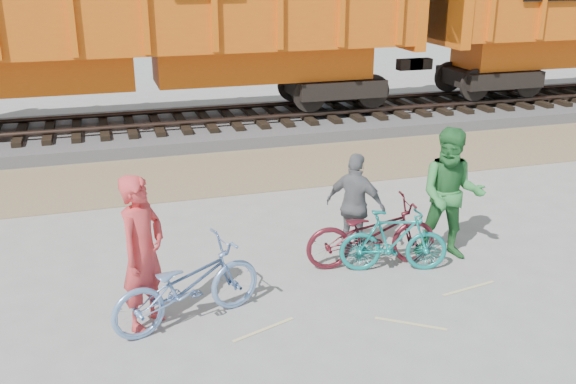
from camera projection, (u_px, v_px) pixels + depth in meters
name	position (u px, v px, depth m)	size (l,w,h in m)	color
ground	(319.00, 289.00, 8.90)	(120.00, 120.00, 0.00)	#9E9E99
gravel_strip	(234.00, 171.00, 13.85)	(120.00, 3.00, 0.02)	#98805E
ballast_bed	(206.00, 127.00, 16.95)	(120.00, 4.00, 0.30)	slate
track	(206.00, 115.00, 16.84)	(120.00, 2.60, 0.24)	black
hopper_car_center	(140.00, 17.00, 15.58)	(14.00, 3.13, 4.65)	black
bicycle_blue	(187.00, 285.00, 7.91)	(0.69, 1.99, 1.04)	#6E92C8
bicycle_teal	(394.00, 241.00, 9.27)	(0.45, 1.58, 0.95)	#148681
bicycle_maroon	(372.00, 233.00, 9.42)	(0.69, 1.97, 1.03)	#54151E
person_solo	(143.00, 253.00, 7.71)	(0.72, 0.47, 1.96)	#D1393A
person_man	(451.00, 195.00, 9.54)	(0.98, 0.77, 2.02)	#2D7737
person_woman	(355.00, 206.00, 9.65)	(0.95, 0.40, 1.63)	slate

